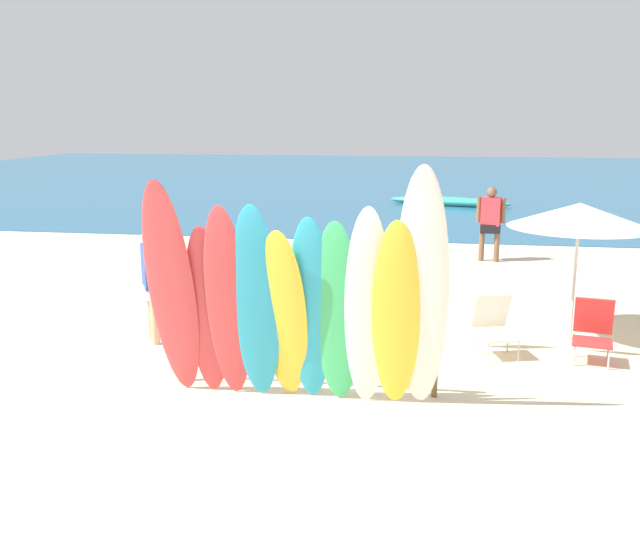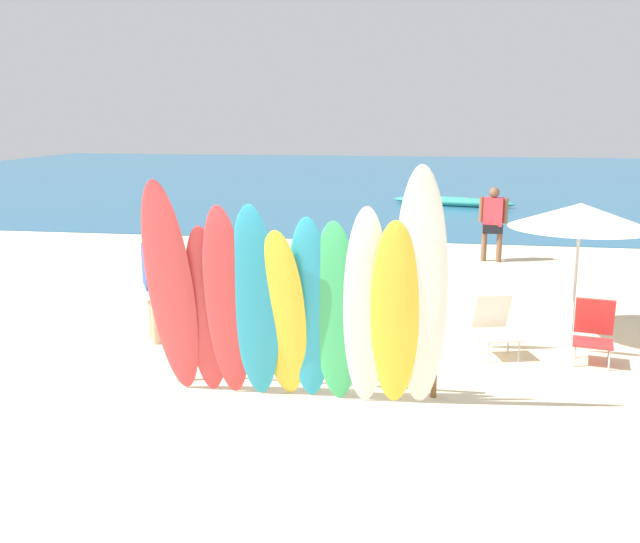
{
  "view_description": "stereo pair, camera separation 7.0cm",
  "coord_description": "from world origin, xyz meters",
  "views": [
    {
      "loc": [
        1.44,
        -7.84,
        3.21
      ],
      "look_at": [
        0.0,
        1.21,
        1.18
      ],
      "focal_mm": 39.62,
      "sensor_mm": 36.0,
      "label": 1
    },
    {
      "loc": [
        1.51,
        -7.83,
        3.21
      ],
      "look_at": [
        0.0,
        1.21,
        1.18
      ],
      "focal_mm": 39.62,
      "sensor_mm": 36.0,
      "label": 2
    }
  ],
  "objects": [
    {
      "name": "beach_umbrella",
      "position": [
        3.51,
        2.5,
        1.83
      ],
      "size": [
        2.0,
        2.0,
        2.01
      ],
      "color": "silver",
      "rests_on": "ground"
    },
    {
      "name": "ground",
      "position": [
        0.0,
        14.0,
        0.0
      ],
      "size": [
        60.0,
        60.0,
        0.0
      ],
      "primitive_type": "plane",
      "color": "beige"
    },
    {
      "name": "beach_chair_blue",
      "position": [
        2.35,
        1.69,
        0.43
      ],
      "size": [
        0.66,
        0.78,
        0.83
      ],
      "rotation": [
        0.0,
        0.0,
        0.28
      ],
      "color": "#B7B7BC",
      "rests_on": "ground"
    },
    {
      "name": "surfboard_red_2",
      "position": [
        -0.78,
        -0.48,
        1.15
      ],
      "size": [
        0.51,
        0.6,
        2.31
      ],
      "primitive_type": "ellipsoid",
      "rotation": [
        0.23,
        0.0,
        0.01
      ],
      "color": "#D13D42",
      "rests_on": "ground"
    },
    {
      "name": "ocean_water",
      "position": [
        0.0,
        30.35,
        0.01
      ],
      "size": [
        60.0,
        40.0,
        0.02
      ],
      "primitive_type": "cube",
      "color": "#235B7F",
      "rests_on": "ground"
    },
    {
      "name": "surfboard_rack",
      "position": [
        0.0,
        0.0,
        0.53
      ],
      "size": [
        3.21,
        0.07,
        0.66
      ],
      "color": "brown",
      "rests_on": "ground"
    },
    {
      "name": "surfboard_yellow_8",
      "position": [
        1.1,
        -0.47,
        1.09
      ],
      "size": [
        0.54,
        0.61,
        2.19
      ],
      "primitive_type": "ellipsoid",
      "rotation": [
        0.24,
        0.0,
        0.02
      ],
      "color": "yellow",
      "rests_on": "ground"
    },
    {
      "name": "surfboard_white_9",
      "position": [
        1.37,
        -0.51,
        1.38
      ],
      "size": [
        0.59,
        0.77,
        2.76
      ],
      "primitive_type": "ellipsoid",
      "rotation": [
        0.24,
        0.0,
        -0.04
      ],
      "color": "white",
      "rests_on": "ground"
    },
    {
      "name": "surfboard_white_7",
      "position": [
        0.78,
        -0.45,
        1.15
      ],
      "size": [
        0.54,
        0.53,
        2.31
      ],
      "primitive_type": "ellipsoid",
      "rotation": [
        0.18,
        0.0,
        0.09
      ],
      "color": "white",
      "rests_on": "ground"
    },
    {
      "name": "surfboard_teal_5",
      "position": [
        0.14,
        -0.39,
        1.09
      ],
      "size": [
        0.52,
        0.51,
        2.18
      ],
      "primitive_type": "ellipsoid",
      "rotation": [
        0.19,
        0.0,
        0.05
      ],
      "color": "#289EC6",
      "rests_on": "ground"
    },
    {
      "name": "distant_boat",
      "position": [
        2.06,
        18.17,
        0.16
      ],
      "size": [
        4.49,
        1.74,
        0.36
      ],
      "color": "teal",
      "rests_on": "ground"
    },
    {
      "name": "surfboard_red_1",
      "position": [
        -1.04,
        -0.41,
        1.03
      ],
      "size": [
        0.5,
        0.52,
        2.06
      ],
      "primitive_type": "ellipsoid",
      "rotation": [
        0.2,
        0.0,
        0.08
      ],
      "color": "#D13D42",
      "rests_on": "ground"
    },
    {
      "name": "surfboard_teal_3",
      "position": [
        -0.45,
        -0.48,
        1.16
      ],
      "size": [
        0.56,
        0.6,
        2.32
      ],
      "primitive_type": "ellipsoid",
      "rotation": [
        0.22,
        0.0,
        0.06
      ],
      "color": "#289EC6",
      "rests_on": "ground"
    },
    {
      "name": "beach_chair_red",
      "position": [
        3.62,
        1.63,
        0.43
      ],
      "size": [
        0.62,
        0.73,
        0.84
      ],
      "rotation": [
        0.0,
        0.0,
        -0.2
      ],
      "color": "#B7B7BC",
      "rests_on": "ground"
    },
    {
      "name": "beachgoer_strolling",
      "position": [
        2.75,
        8.17,
        0.96
      ],
      "size": [
        0.62,
        0.29,
        1.67
      ],
      "rotation": [
        0.0,
        0.0,
        2.95
      ],
      "color": "brown",
      "rests_on": "ground"
    },
    {
      "name": "surfboard_green_6",
      "position": [
        0.45,
        -0.4,
        1.07
      ],
      "size": [
        0.55,
        0.47,
        2.14
      ],
      "primitive_type": "ellipsoid",
      "rotation": [
        0.17,
        0.0,
        -0.06
      ],
      "color": "#38B266",
      "rests_on": "ground"
    },
    {
      "name": "beachgoer_by_water",
      "position": [
        -2.49,
        1.48,
        0.95
      ],
      "size": [
        0.43,
        0.55,
        1.65
      ],
      "rotation": [
        0.0,
        0.0,
        5.25
      ],
      "color": "tan",
      "rests_on": "ground"
    },
    {
      "name": "surfboard_red_0",
      "position": [
        -1.42,
        -0.51,
        1.29
      ],
      "size": [
        0.62,
        0.74,
        2.57
      ],
      "primitive_type": "ellipsoid",
      "rotation": [
        0.24,
        0.0,
        -0.08
      ],
      "color": "#D13D42",
      "rests_on": "ground"
    },
    {
      "name": "surfboard_yellow_4",
      "position": [
        -0.15,
        -0.42,
        1.02
      ],
      "size": [
        0.57,
        0.64,
        2.05
      ],
      "primitive_type": "ellipsoid",
      "rotation": [
        0.26,
        0.0,
        -0.06
      ],
      "color": "yellow",
      "rests_on": "ground"
    }
  ]
}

